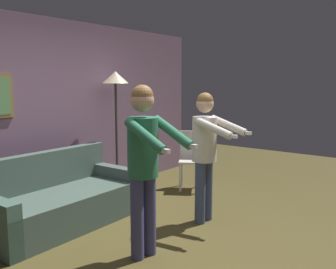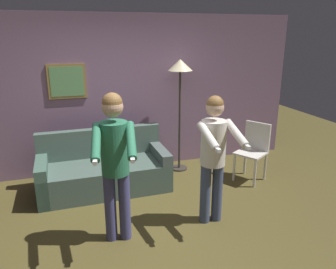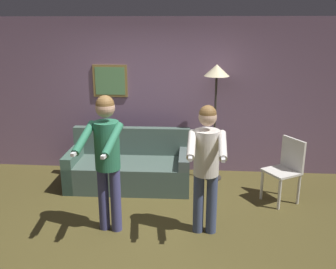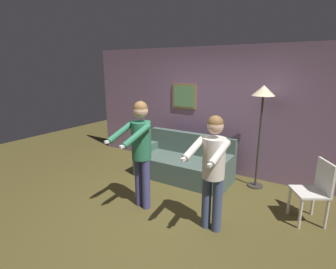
% 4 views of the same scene
% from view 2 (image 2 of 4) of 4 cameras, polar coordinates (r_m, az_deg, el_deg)
% --- Properties ---
extents(ground_plane, '(12.00, 12.00, 0.00)m').
position_cam_2_polar(ground_plane, '(4.05, -3.46, -17.15)').
color(ground_plane, '#4D431F').
extents(back_wall_assembly, '(6.40, 0.09, 2.60)m').
position_cam_2_polar(back_wall_assembly, '(5.55, -9.23, 6.83)').
color(back_wall_assembly, slate).
rests_on(back_wall_assembly, ground_plane).
extents(couch, '(1.92, 0.89, 0.87)m').
position_cam_2_polar(couch, '(5.09, -11.06, -6.32)').
color(couch, '#465A51').
rests_on(couch, ground_plane).
extents(torchiere_lamp, '(0.40, 0.40, 1.89)m').
position_cam_2_polar(torchiere_lamp, '(5.37, 2.12, 10.26)').
color(torchiere_lamp, '#332D28').
rests_on(torchiere_lamp, ground_plane).
extents(person_standing_left, '(0.50, 0.72, 1.71)m').
position_cam_2_polar(person_standing_left, '(3.54, -9.24, -3.60)').
color(person_standing_left, '#404176').
rests_on(person_standing_left, ground_plane).
extents(person_standing_right, '(0.44, 0.69, 1.61)m').
position_cam_2_polar(person_standing_right, '(3.92, 7.98, -2.61)').
color(person_standing_right, '#3F4B70').
rests_on(person_standing_right, ground_plane).
extents(dining_chair_distant, '(0.58, 0.58, 0.93)m').
position_cam_2_polar(dining_chair_distant, '(5.41, 14.68, -2.29)').
color(dining_chair_distant, silver).
rests_on(dining_chair_distant, ground_plane).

